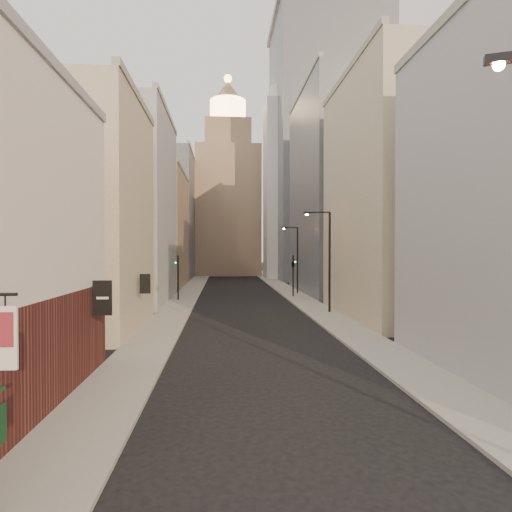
{
  "coord_description": "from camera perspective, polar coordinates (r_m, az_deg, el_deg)",
  "views": [
    {
      "loc": [
        -2.18,
        -4.62,
        5.67
      ],
      "look_at": [
        -0.03,
        23.05,
        5.24
      ],
      "focal_mm": 30.0,
      "sensor_mm": 36.0,
      "label": 1
    }
  ],
  "objects": [
    {
      "name": "sidewalk_left",
      "position": [
        60.03,
        -8.58,
        -4.46
      ],
      "size": [
        3.0,
        140.0,
        0.15
      ],
      "primitive_type": "cube",
      "color": "gray",
      "rests_on": "ground"
    },
    {
      "name": "sidewalk_right",
      "position": [
        60.5,
        3.83,
        -4.41
      ],
      "size": [
        3.0,
        140.0,
        0.15
      ],
      "primitive_type": "cube",
      "color": "gray",
      "rests_on": "ground"
    },
    {
      "name": "left_bldg_beige",
      "position": [
        32.24,
        -22.26,
        4.97
      ],
      "size": [
        8.0,
        12.0,
        16.0
      ],
      "primitive_type": "cube",
      "color": "tan",
      "rests_on": "ground"
    },
    {
      "name": "left_bldg_grey",
      "position": [
        47.84,
        -16.37,
        6.05
      ],
      "size": [
        8.0,
        16.0,
        20.0
      ],
      "primitive_type": "cube",
      "color": "#A0A0A5",
      "rests_on": "ground"
    },
    {
      "name": "left_bldg_tan",
      "position": [
        65.42,
        -13.1,
        3.35
      ],
      "size": [
        8.0,
        18.0,
        17.0
      ],
      "primitive_type": "cube",
      "color": "#8F735C",
      "rests_on": "ground"
    },
    {
      "name": "left_bldg_wingrid",
      "position": [
        85.42,
        -11.08,
        5.13
      ],
      "size": [
        8.0,
        20.0,
        24.0
      ],
      "primitive_type": "cube",
      "color": "gray",
      "rests_on": "ground"
    },
    {
      "name": "right_bldg_beige",
      "position": [
        37.66,
        17.86,
        7.45
      ],
      "size": [
        8.0,
        16.0,
        20.0
      ],
      "primitive_type": "cube",
      "color": "tan",
      "rests_on": "ground"
    },
    {
      "name": "right_bldg_wingrid",
      "position": [
        56.9,
        10.13,
        8.28
      ],
      "size": [
        8.0,
        20.0,
        26.0
      ],
      "primitive_type": "cube",
      "color": "gray",
      "rests_on": "ground"
    },
    {
      "name": "highrise",
      "position": [
        87.36,
        9.31,
        14.11
      ],
      "size": [
        21.0,
        23.0,
        51.2
      ],
      "color": "gray",
      "rests_on": "ground"
    },
    {
      "name": "clock_tower",
      "position": [
        97.36,
        -3.76,
        7.95
      ],
      "size": [
        14.0,
        14.0,
        44.9
      ],
      "color": "#8F735C",
      "rests_on": "ground"
    },
    {
      "name": "white_tower",
      "position": [
        84.5,
        3.95,
        9.7
      ],
      "size": [
        8.0,
        8.0,
        41.5
      ],
      "color": "silver",
      "rests_on": "ground"
    },
    {
      "name": "streetlamp_mid",
      "position": [
        38.15,
        9.43,
        0.09
      ],
      "size": [
        2.34,
        0.62,
        9.0
      ],
      "rotation": [
        0.0,
        0.0,
        -0.18
      ],
      "color": "black",
      "rests_on": "ground"
    },
    {
      "name": "streetlamp_far",
      "position": [
        54.02,
        5.34,
        0.01
      ],
      "size": [
        2.18,
        0.74,
        8.48
      ],
      "rotation": [
        0.0,
        0.0,
        0.26
      ],
      "color": "black",
      "rests_on": "ground"
    },
    {
      "name": "traffic_light_left",
      "position": [
        47.58,
        -10.36,
        -1.86
      ],
      "size": [
        0.57,
        0.47,
        5.0
      ],
      "rotation": [
        0.0,
        0.0,
        3.56
      ],
      "color": "black",
      "rests_on": "ground"
    },
    {
      "name": "traffic_light_right",
      "position": [
        50.39,
        4.97,
        -1.28
      ],
      "size": [
        0.66,
        0.65,
        5.0
      ],
      "rotation": [
        0.0,
        0.0,
        2.89
      ],
      "color": "black",
      "rests_on": "ground"
    }
  ]
}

